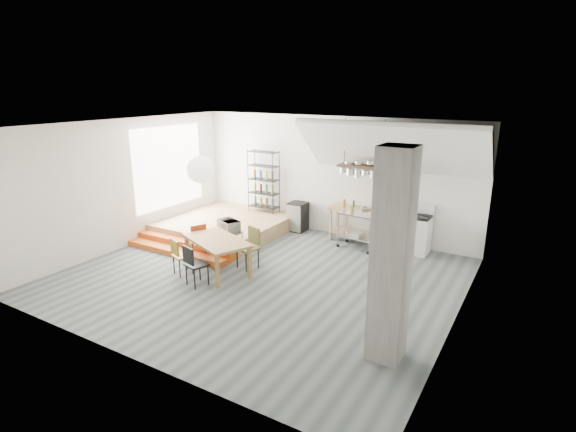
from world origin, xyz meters
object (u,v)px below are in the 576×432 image
Objects in this scene: stove at (417,234)px; dining_table at (217,243)px; mini_fridge at (298,217)px; rolling_cart at (358,226)px.

stove reaches higher than dining_table.
stove reaches higher than mini_fridge.
mini_fridge is at bearing 112.02° from dining_table.
mini_fridge is (-2.00, 0.50, -0.19)m from rolling_cart.
mini_fridge is at bearing 173.09° from rolling_cart.
rolling_cart is at bearing 78.25° from dining_table.
stove is 1.44m from rolling_cart.
stove is at bearing 25.62° from rolling_cart.
dining_table is at bearing -91.10° from mini_fridge.
stove is 1.44× the size of mini_fridge.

